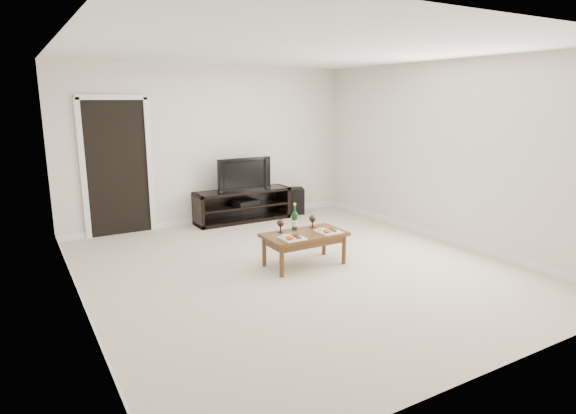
# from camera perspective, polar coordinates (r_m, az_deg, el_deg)

# --- Properties ---
(floor) EXTENTS (5.50, 5.50, 0.00)m
(floor) POSITION_cam_1_polar(r_m,az_deg,el_deg) (6.05, 1.15, -7.24)
(floor) COLOR beige
(floor) RESTS_ON ground
(back_wall) EXTENTS (5.00, 0.04, 2.60)m
(back_wall) POSITION_cam_1_polar(r_m,az_deg,el_deg) (8.22, -9.05, 7.21)
(back_wall) COLOR silver
(back_wall) RESTS_ON ground
(ceiling) EXTENTS (5.00, 5.50, 0.04)m
(ceiling) POSITION_cam_1_polar(r_m,az_deg,el_deg) (5.72, 1.27, 18.27)
(ceiling) COLOR white
(ceiling) RESTS_ON back_wall
(doorway) EXTENTS (0.90, 0.02, 2.05)m
(doorway) POSITION_cam_1_polar(r_m,az_deg,el_deg) (7.79, -19.57, 4.30)
(doorway) COLOR black
(doorway) RESTS_ON ground
(media_console) EXTENTS (1.66, 0.45, 0.55)m
(media_console) POSITION_cam_1_polar(r_m,az_deg,el_deg) (8.29, -5.40, 0.18)
(media_console) COLOR black
(media_console) RESTS_ON ground
(television) EXTENTS (0.97, 0.15, 0.56)m
(television) POSITION_cam_1_polar(r_m,az_deg,el_deg) (8.19, -5.48, 3.96)
(television) COLOR black
(television) RESTS_ON media_console
(av_receiver) EXTENTS (0.44, 0.36, 0.08)m
(av_receiver) POSITION_cam_1_polar(r_m,az_deg,el_deg) (8.29, -5.05, 0.54)
(av_receiver) COLOR black
(av_receiver) RESTS_ON media_console
(subwoofer) EXTENTS (0.40, 0.40, 0.47)m
(subwoofer) POSITION_cam_1_polar(r_m,az_deg,el_deg) (8.84, 0.80, 0.75)
(subwoofer) COLOR black
(subwoofer) RESTS_ON ground
(coffee_table) EXTENTS (1.04, 0.57, 0.42)m
(coffee_table) POSITION_cam_1_polar(r_m,az_deg,el_deg) (6.10, 1.95, -5.01)
(coffee_table) COLOR brown
(coffee_table) RESTS_ON ground
(plate_left) EXTENTS (0.27, 0.27, 0.07)m
(plate_left) POSITION_cam_1_polar(r_m,az_deg,el_deg) (5.78, 0.50, -3.48)
(plate_left) COLOR white
(plate_left) RESTS_ON coffee_table
(plate_right) EXTENTS (0.27, 0.27, 0.07)m
(plate_right) POSITION_cam_1_polar(r_m,az_deg,el_deg) (6.08, 4.83, -2.69)
(plate_right) COLOR white
(plate_right) RESTS_ON coffee_table
(wine_bottle) EXTENTS (0.07, 0.07, 0.35)m
(wine_bottle) POSITION_cam_1_polar(r_m,az_deg,el_deg) (6.15, 0.80, -1.12)
(wine_bottle) COLOR #0E3415
(wine_bottle) RESTS_ON coffee_table
(goblet_left) EXTENTS (0.09, 0.09, 0.17)m
(goblet_left) POSITION_cam_1_polar(r_m,az_deg,el_deg) (6.05, -0.89, -2.23)
(goblet_left) COLOR #31231B
(goblet_left) RESTS_ON coffee_table
(goblet_right) EXTENTS (0.09, 0.09, 0.17)m
(goblet_right) POSITION_cam_1_polar(r_m,az_deg,el_deg) (6.28, 2.92, -1.70)
(goblet_right) COLOR #31231B
(goblet_right) RESTS_ON coffee_table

